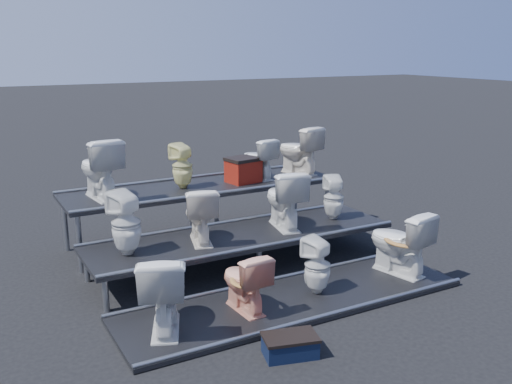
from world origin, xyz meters
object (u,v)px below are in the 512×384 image
toilet_7 (334,197)px  step_stool (290,347)px  toilet_1 (244,281)px  toilet_11 (299,150)px  toilet_2 (317,265)px  toilet_9 (182,166)px  toilet_10 (258,159)px  toilet_0 (163,291)px  toilet_3 (399,242)px  toilet_8 (99,168)px  toilet_4 (126,223)px  toilet_5 (200,214)px  red_crate (243,171)px  toilet_6 (284,199)px

toilet_7 → step_stool: size_ratio=1.27×
toilet_1 → toilet_11: 3.62m
toilet_2 → toilet_9: bearing=-90.6°
toilet_2 → step_stool: (-0.99, -0.99, -0.31)m
toilet_1 → toilet_10: size_ratio=1.05×
toilet_0 → toilet_9: size_ratio=1.27×
toilet_9 → toilet_11: size_ratio=0.84×
toilet_3 → toilet_8: bearing=-51.0°
toilet_4 → toilet_10: size_ratio=1.21×
toilet_5 → toilet_11: 2.70m
toilet_2 → toilet_10: 2.79m
red_crate → toilet_4: bearing=-161.2°
toilet_3 → toilet_4: toilet_4 is taller
toilet_0 → toilet_1: 0.94m
toilet_8 → toilet_10: (2.51, 0.00, -0.10)m
toilet_8 → toilet_9: toilet_8 is taller
red_crate → step_stool: (-1.30, -3.49, -0.94)m
toilet_4 → toilet_8: size_ratio=0.92×
toilet_10 → toilet_7: bearing=102.9°
toilet_5 → red_crate: red_crate is taller
toilet_1 → toilet_5: toilet_5 is taller
toilet_1 → toilet_2: (0.98, 0.00, -0.00)m
toilet_4 → red_crate: 2.53m
toilet_0 → toilet_7: size_ratio=1.33×
toilet_3 → toilet_2: bearing=-11.5°
toilet_5 → toilet_6: 1.27m
toilet_4 → step_stool: (0.91, -2.29, -0.76)m
toilet_6 → red_crate: bearing=-78.2°
toilet_8 → toilet_9: size_ratio=1.27×
toilet_3 → toilet_5: 2.59m
toilet_9 → toilet_10: 1.29m
toilet_5 → red_crate: 1.75m
toilet_2 → toilet_4: toilet_4 is taller
toilet_10 → red_crate: toilet_10 is taller
toilet_4 → toilet_1: bearing=106.6°
toilet_0 → toilet_7: (3.08, 1.30, 0.29)m
toilet_8 → step_stool: toilet_8 is taller
red_crate → step_stool: 3.85m
toilet_7 → toilet_6: bearing=19.9°
toilet_3 → toilet_9: toilet_9 is taller
toilet_10 → toilet_11: size_ratio=0.82×
toilet_2 → toilet_9: 2.80m
toilet_1 → toilet_10: 3.15m
toilet_8 → toilet_9: bearing=173.8°
toilet_7 → toilet_9: toilet_9 is taller
red_crate → toilet_5: bearing=-145.8°
toilet_0 → toilet_3: (3.18, 0.00, -0.01)m
toilet_8 → toilet_11: (3.27, 0.00, -0.03)m
toilet_1 → toilet_9: 2.74m
toilet_1 → toilet_11: (2.37, 2.60, 0.85)m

